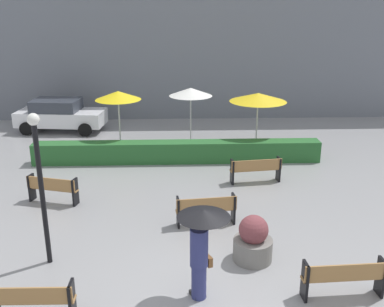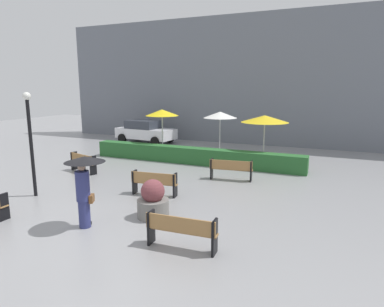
{
  "view_description": "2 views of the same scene",
  "coord_description": "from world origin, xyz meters",
  "px_view_note": "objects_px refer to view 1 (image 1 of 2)",
  "views": [
    {
      "loc": [
        -0.65,
        -8.19,
        5.96
      ],
      "look_at": [
        -0.17,
        4.98,
        1.5
      ],
      "focal_mm": 41.31,
      "sensor_mm": 36.0,
      "label": 1
    },
    {
      "loc": [
        6.15,
        -7.24,
        3.9
      ],
      "look_at": [
        0.93,
        4.72,
        1.32
      ],
      "focal_mm": 31.68,
      "sensor_mm": 36.0,
      "label": 2
    }
  ],
  "objects_px": {
    "patio_umbrella_white": "(191,92)",
    "planter_pot": "(253,241)",
    "bench_far_left": "(52,188)",
    "bench_mid_center": "(206,208)",
    "bench_near_right": "(344,277)",
    "parked_car": "(60,115)",
    "patio_umbrella_yellow_far": "(258,97)",
    "pedestrian_with_umbrella": "(201,239)",
    "bench_near_left": "(32,299)",
    "bench_back_row": "(256,169)",
    "patio_umbrella_yellow": "(118,96)",
    "lamp_post": "(40,174)"
  },
  "relations": [
    {
      "from": "patio_umbrella_white",
      "to": "planter_pot",
      "type": "bearing_deg",
      "value": -82.94
    },
    {
      "from": "bench_far_left",
      "to": "bench_mid_center",
      "type": "bearing_deg",
      "value": -19.19
    },
    {
      "from": "bench_near_right",
      "to": "parked_car",
      "type": "distance_m",
      "value": 16.37
    },
    {
      "from": "bench_far_left",
      "to": "patio_umbrella_yellow_far",
      "type": "distance_m",
      "value": 9.02
    },
    {
      "from": "bench_near_right",
      "to": "patio_umbrella_white",
      "type": "xyz_separation_m",
      "value": [
        -2.87,
        11.19,
        1.82
      ]
    },
    {
      "from": "bench_far_left",
      "to": "pedestrian_with_umbrella",
      "type": "bearing_deg",
      "value": -48.03
    },
    {
      "from": "bench_near_left",
      "to": "bench_back_row",
      "type": "height_order",
      "value": "bench_back_row"
    },
    {
      "from": "patio_umbrella_white",
      "to": "parked_car",
      "type": "relative_size",
      "value": 0.58
    },
    {
      "from": "bench_mid_center",
      "to": "bench_far_left",
      "type": "distance_m",
      "value": 5.0
    },
    {
      "from": "bench_near_left",
      "to": "planter_pot",
      "type": "distance_m",
      "value": 5.11
    },
    {
      "from": "patio_umbrella_yellow",
      "to": "parked_car",
      "type": "relative_size",
      "value": 0.61
    },
    {
      "from": "bench_near_right",
      "to": "parked_car",
      "type": "xyz_separation_m",
      "value": [
        -9.22,
        13.53,
        0.3
      ]
    },
    {
      "from": "lamp_post",
      "to": "parked_car",
      "type": "xyz_separation_m",
      "value": [
        -2.59,
        11.91,
        -1.48
      ]
    },
    {
      "from": "bench_near_left",
      "to": "bench_far_left",
      "type": "relative_size",
      "value": 1.0
    },
    {
      "from": "bench_mid_center",
      "to": "patio_umbrella_white",
      "type": "distance_m",
      "value": 8.01
    },
    {
      "from": "bench_near_right",
      "to": "pedestrian_with_umbrella",
      "type": "relative_size",
      "value": 0.88
    },
    {
      "from": "bench_mid_center",
      "to": "planter_pot",
      "type": "height_order",
      "value": "planter_pot"
    },
    {
      "from": "bench_far_left",
      "to": "bench_near_right",
      "type": "bearing_deg",
      "value": -34.17
    },
    {
      "from": "bench_far_left",
      "to": "patio_umbrella_yellow",
      "type": "bearing_deg",
      "value": 72.09
    },
    {
      "from": "bench_back_row",
      "to": "bench_far_left",
      "type": "bearing_deg",
      "value": -167.72
    },
    {
      "from": "planter_pot",
      "to": "patio_umbrella_yellow",
      "type": "bearing_deg",
      "value": 116.65
    },
    {
      "from": "bench_mid_center",
      "to": "patio_umbrella_yellow_far",
      "type": "xyz_separation_m",
      "value": [
        2.57,
        6.63,
        1.8
      ]
    },
    {
      "from": "planter_pot",
      "to": "lamp_post",
      "type": "xyz_separation_m",
      "value": [
        -4.95,
        0.07,
        1.79
      ]
    },
    {
      "from": "bench_back_row",
      "to": "patio_umbrella_yellow_far",
      "type": "height_order",
      "value": "patio_umbrella_yellow_far"
    },
    {
      "from": "bench_back_row",
      "to": "patio_umbrella_yellow",
      "type": "bearing_deg",
      "value": 146.45
    },
    {
      "from": "lamp_post",
      "to": "patio_umbrella_yellow_far",
      "type": "height_order",
      "value": "lamp_post"
    },
    {
      "from": "bench_back_row",
      "to": "planter_pot",
      "type": "relative_size",
      "value": 1.55
    },
    {
      "from": "patio_umbrella_yellow_far",
      "to": "parked_car",
      "type": "distance_m",
      "value": 9.87
    },
    {
      "from": "bench_back_row",
      "to": "bench_near_right",
      "type": "distance_m",
      "value": 6.52
    },
    {
      "from": "bench_near_right",
      "to": "planter_pot",
      "type": "xyz_separation_m",
      "value": [
        -1.67,
        1.55,
        -0.01
      ]
    },
    {
      "from": "patio_umbrella_yellow",
      "to": "planter_pot",
      "type": "bearing_deg",
      "value": -63.35
    },
    {
      "from": "lamp_post",
      "to": "bench_far_left",
      "type": "bearing_deg",
      "value": 102.97
    },
    {
      "from": "bench_near_right",
      "to": "parked_car",
      "type": "height_order",
      "value": "parked_car"
    },
    {
      "from": "pedestrian_with_umbrella",
      "to": "patio_umbrella_yellow",
      "type": "bearing_deg",
      "value": 106.23
    },
    {
      "from": "pedestrian_with_umbrella",
      "to": "patio_umbrella_yellow",
      "type": "height_order",
      "value": "patio_umbrella_yellow"
    },
    {
      "from": "bench_mid_center",
      "to": "patio_umbrella_white",
      "type": "bearing_deg",
      "value": 91.29
    },
    {
      "from": "bench_back_row",
      "to": "pedestrian_with_umbrella",
      "type": "height_order",
      "value": "pedestrian_with_umbrella"
    },
    {
      "from": "bench_near_left",
      "to": "planter_pot",
      "type": "relative_size",
      "value": 1.4
    },
    {
      "from": "bench_back_row",
      "to": "planter_pot",
      "type": "bearing_deg",
      "value": -100.69
    },
    {
      "from": "planter_pot",
      "to": "bench_near_right",
      "type": "bearing_deg",
      "value": -42.78
    },
    {
      "from": "bench_mid_center",
      "to": "patio_umbrella_yellow",
      "type": "relative_size",
      "value": 0.65
    },
    {
      "from": "bench_near_left",
      "to": "lamp_post",
      "type": "xyz_separation_m",
      "value": [
        -0.26,
        2.1,
        1.81
      ]
    },
    {
      "from": "bench_near_left",
      "to": "bench_far_left",
      "type": "xyz_separation_m",
      "value": [
        -1.04,
        5.51,
        0.04
      ]
    },
    {
      "from": "bench_mid_center",
      "to": "patio_umbrella_yellow_far",
      "type": "distance_m",
      "value": 7.34
    },
    {
      "from": "bench_near_left",
      "to": "patio_umbrella_white",
      "type": "relative_size",
      "value": 0.66
    },
    {
      "from": "bench_mid_center",
      "to": "bench_back_row",
      "type": "bearing_deg",
      "value": 57.81
    },
    {
      "from": "bench_mid_center",
      "to": "pedestrian_with_umbrella",
      "type": "relative_size",
      "value": 0.85
    },
    {
      "from": "planter_pot",
      "to": "pedestrian_with_umbrella",
      "type": "bearing_deg",
      "value": -133.84
    },
    {
      "from": "pedestrian_with_umbrella",
      "to": "lamp_post",
      "type": "bearing_deg",
      "value": 157.78
    },
    {
      "from": "patio_umbrella_yellow_far",
      "to": "bench_back_row",
      "type": "bearing_deg",
      "value": -100.0
    }
  ]
}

